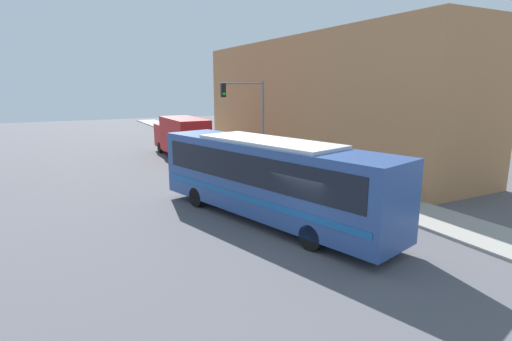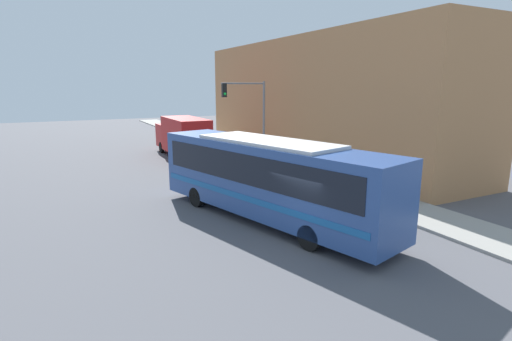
# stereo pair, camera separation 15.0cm
# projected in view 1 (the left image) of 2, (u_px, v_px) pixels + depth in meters

# --- Properties ---
(ground_plane) EXTENTS (120.00, 120.00, 0.00)m
(ground_plane) POSITION_uv_depth(u_px,v_px,m) (314.00, 241.00, 14.64)
(ground_plane) COLOR #515156
(sidewalk) EXTENTS (2.87, 70.00, 0.12)m
(sidewalk) POSITION_uv_depth(u_px,v_px,m) (235.00, 150.00, 34.66)
(sidewalk) COLOR gray
(sidewalk) RESTS_ON ground_plane
(building_facade) EXTENTS (6.00, 27.31, 9.01)m
(building_facade) POSITION_uv_depth(u_px,v_px,m) (314.00, 100.00, 31.10)
(building_facade) COLOR #B27A4C
(building_facade) RESTS_ON ground_plane
(city_bus) EXTENTS (5.42, 12.03, 3.43)m
(city_bus) POSITION_uv_depth(u_px,v_px,m) (268.00, 175.00, 16.46)
(city_bus) COLOR #2D4C8C
(city_bus) RESTS_ON ground_plane
(delivery_truck) EXTENTS (2.34, 8.11, 3.15)m
(delivery_truck) POSITION_uv_depth(u_px,v_px,m) (181.00, 136.00, 31.45)
(delivery_truck) COLOR #B21919
(delivery_truck) RESTS_ON ground_plane
(fire_hydrant) EXTENTS (0.27, 0.37, 0.76)m
(fire_hydrant) POSITION_uv_depth(u_px,v_px,m) (353.00, 188.00, 20.16)
(fire_hydrant) COLOR red
(fire_hydrant) RESTS_ON sidewalk
(traffic_light_pole) EXTENTS (3.28, 0.35, 5.75)m
(traffic_light_pole) POSITION_uv_depth(u_px,v_px,m) (249.00, 108.00, 27.53)
(traffic_light_pole) COLOR slate
(traffic_light_pole) RESTS_ON sidewalk
(parking_meter) EXTENTS (0.14, 0.14, 1.38)m
(parking_meter) POSITION_uv_depth(u_px,v_px,m) (301.00, 162.00, 24.09)
(parking_meter) COLOR slate
(parking_meter) RESTS_ON sidewalk
(pedestrian_near_corner) EXTENTS (0.34, 0.34, 1.80)m
(pedestrian_near_corner) POSITION_uv_depth(u_px,v_px,m) (312.00, 160.00, 24.70)
(pedestrian_near_corner) COLOR #47382D
(pedestrian_near_corner) RESTS_ON sidewalk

